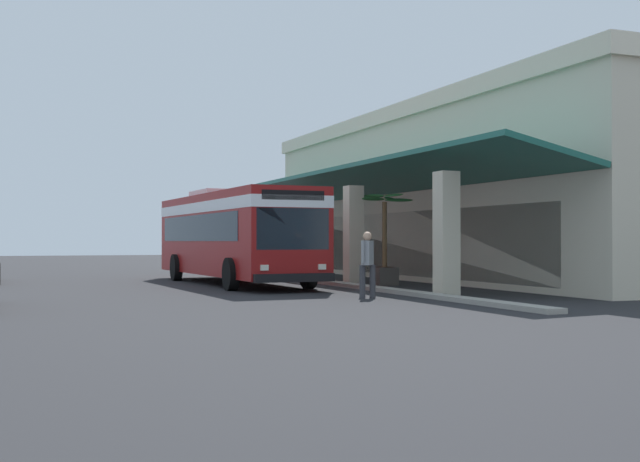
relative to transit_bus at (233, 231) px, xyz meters
name	(u,v)px	position (x,y,z in m)	size (l,w,h in m)	color
ground	(460,282)	(1.69, 8.14, -1.85)	(120.00, 120.00, 0.00)	#262628
curb_strip	(303,279)	(-1.06, 3.01, -1.79)	(29.71, 0.50, 0.12)	#9E998E
plaza_building	(518,196)	(-1.06, 12.63, 1.54)	(25.06, 15.54, 6.77)	beige
transit_bus	(233,231)	(0.00, 0.00, 0.00)	(11.30, 3.12, 3.34)	maroon
pedestrian	(367,260)	(7.93, 1.46, -0.86)	(0.53, 0.55, 1.75)	#38383D
potted_palm	(385,258)	(2.74, 4.53, -0.92)	(2.01, 1.93, 3.12)	#4C4742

